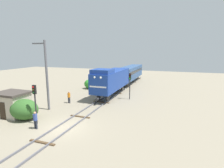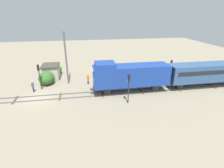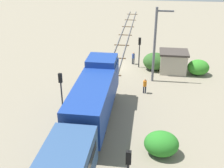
{
  "view_description": "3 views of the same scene",
  "coord_description": "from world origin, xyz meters",
  "px_view_note": "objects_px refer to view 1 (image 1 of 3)",
  "views": [
    {
      "loc": [
        9.65,
        -13.26,
        7.22
      ],
      "look_at": [
        0.66,
        11.75,
        2.28
      ],
      "focal_mm": 28.0,
      "sensor_mm": 36.0,
      "label": 1
    },
    {
      "loc": [
        23.34,
        6.53,
        11.28
      ],
      "look_at": [
        1.1,
        10.38,
        1.93
      ],
      "focal_mm": 28.0,
      "sensor_mm": 36.0,
      "label": 2
    },
    {
      "loc": [
        -4.39,
        34.38,
        14.07
      ],
      "look_at": [
        -0.9,
        8.97,
        1.71
      ],
      "focal_mm": 45.0,
      "sensor_mm": 36.0,
      "label": 3
    }
  ],
  "objects_px": {
    "traffic_signal_near": "(35,97)",
    "relay_hut": "(13,104)",
    "traffic_signal_mid": "(130,81)",
    "worker_near_track": "(35,119)",
    "traffic_signal_far": "(109,74)",
    "catenary_mast": "(46,74)",
    "passenger_car_leading": "(131,72)",
    "locomotive": "(111,79)",
    "worker_by_signal": "(69,96)"
  },
  "relations": [
    {
      "from": "traffic_signal_near",
      "to": "relay_hut",
      "type": "relative_size",
      "value": 1.14
    },
    {
      "from": "traffic_signal_mid",
      "to": "worker_near_track",
      "type": "height_order",
      "value": "traffic_signal_mid"
    },
    {
      "from": "traffic_signal_far",
      "to": "catenary_mast",
      "type": "bearing_deg",
      "value": -94.73
    },
    {
      "from": "passenger_car_leading",
      "to": "locomotive",
      "type": "bearing_deg",
      "value": -90.0
    },
    {
      "from": "traffic_signal_near",
      "to": "worker_near_track",
      "type": "height_order",
      "value": "traffic_signal_near"
    },
    {
      "from": "traffic_signal_mid",
      "to": "worker_near_track",
      "type": "relative_size",
      "value": 2.35
    },
    {
      "from": "locomotive",
      "to": "worker_by_signal",
      "type": "bearing_deg",
      "value": -124.94
    },
    {
      "from": "traffic_signal_mid",
      "to": "traffic_signal_far",
      "type": "distance_m",
      "value": 11.74
    },
    {
      "from": "worker_by_signal",
      "to": "relay_hut",
      "type": "bearing_deg",
      "value": -119.84
    },
    {
      "from": "traffic_signal_near",
      "to": "catenary_mast",
      "type": "height_order",
      "value": "catenary_mast"
    },
    {
      "from": "traffic_signal_near",
      "to": "worker_by_signal",
      "type": "height_order",
      "value": "traffic_signal_near"
    },
    {
      "from": "traffic_signal_mid",
      "to": "traffic_signal_far",
      "type": "relative_size",
      "value": 1.11
    },
    {
      "from": "traffic_signal_near",
      "to": "catenary_mast",
      "type": "xyz_separation_m",
      "value": [
        -1.86,
        4.04,
        1.75
      ]
    },
    {
      "from": "worker_by_signal",
      "to": "traffic_signal_near",
      "type": "bearing_deg",
      "value": -84.47
    },
    {
      "from": "locomotive",
      "to": "traffic_signal_near",
      "type": "relative_size",
      "value": 2.9
    },
    {
      "from": "traffic_signal_near",
      "to": "traffic_signal_mid",
      "type": "bearing_deg",
      "value": 61.67
    },
    {
      "from": "traffic_signal_far",
      "to": "relay_hut",
      "type": "bearing_deg",
      "value": -100.69
    },
    {
      "from": "traffic_signal_far",
      "to": "relay_hut",
      "type": "xyz_separation_m",
      "value": [
        -3.9,
        -20.65,
        -1.14
      ]
    },
    {
      "from": "locomotive",
      "to": "traffic_signal_mid",
      "type": "xyz_separation_m",
      "value": [
        3.4,
        -1.1,
        0.01
      ]
    },
    {
      "from": "locomotive",
      "to": "worker_near_track",
      "type": "height_order",
      "value": "locomotive"
    },
    {
      "from": "passenger_car_leading",
      "to": "catenary_mast",
      "type": "height_order",
      "value": "catenary_mast"
    },
    {
      "from": "catenary_mast",
      "to": "passenger_car_leading",
      "type": "bearing_deg",
      "value": 77.41
    },
    {
      "from": "locomotive",
      "to": "worker_near_track",
      "type": "distance_m",
      "value": 14.64
    },
    {
      "from": "traffic_signal_mid",
      "to": "worker_by_signal",
      "type": "distance_m",
      "value": 9.22
    },
    {
      "from": "traffic_signal_near",
      "to": "traffic_signal_mid",
      "type": "distance_m",
      "value": 13.91
    },
    {
      "from": "locomotive",
      "to": "worker_near_track",
      "type": "relative_size",
      "value": 6.82
    },
    {
      "from": "passenger_car_leading",
      "to": "traffic_signal_far",
      "type": "bearing_deg",
      "value": -125.71
    },
    {
      "from": "traffic_signal_far",
      "to": "catenary_mast",
      "type": "relative_size",
      "value": 0.42
    },
    {
      "from": "passenger_car_leading",
      "to": "traffic_signal_mid",
      "type": "height_order",
      "value": "traffic_signal_mid"
    },
    {
      "from": "locomotive",
      "to": "worker_by_signal",
      "type": "xyz_separation_m",
      "value": [
        -4.2,
        -6.01,
        -1.78
      ]
    },
    {
      "from": "traffic_signal_far",
      "to": "worker_near_track",
      "type": "xyz_separation_m",
      "value": [
        1.2,
        -22.65,
        -1.54
      ]
    },
    {
      "from": "catenary_mast",
      "to": "traffic_signal_mid",
      "type": "bearing_deg",
      "value": 44.14
    },
    {
      "from": "worker_by_signal",
      "to": "catenary_mast",
      "type": "xyz_separation_m",
      "value": [
        -0.86,
        -3.29,
        3.54
      ]
    },
    {
      "from": "traffic_signal_near",
      "to": "worker_near_track",
      "type": "bearing_deg",
      "value": -50.98
    },
    {
      "from": "traffic_signal_far",
      "to": "catenary_mast",
      "type": "height_order",
      "value": "catenary_mast"
    },
    {
      "from": "traffic_signal_far",
      "to": "catenary_mast",
      "type": "distance_m",
      "value": 17.81
    },
    {
      "from": "traffic_signal_far",
      "to": "passenger_car_leading",
      "type": "bearing_deg",
      "value": 54.29
    },
    {
      "from": "traffic_signal_far",
      "to": "worker_by_signal",
      "type": "bearing_deg",
      "value": -92.4
    },
    {
      "from": "traffic_signal_far",
      "to": "traffic_signal_mid",
      "type": "bearing_deg",
      "value": -53.4
    },
    {
      "from": "locomotive",
      "to": "passenger_car_leading",
      "type": "bearing_deg",
      "value": 90.0
    },
    {
      "from": "traffic_signal_near",
      "to": "relay_hut",
      "type": "distance_m",
      "value": 4.64
    },
    {
      "from": "passenger_car_leading",
      "to": "relay_hut",
      "type": "distance_m",
      "value": 26.76
    },
    {
      "from": "passenger_car_leading",
      "to": "worker_near_track",
      "type": "distance_m",
      "value": 27.81
    },
    {
      "from": "traffic_signal_near",
      "to": "worker_near_track",
      "type": "distance_m",
      "value": 2.2
    },
    {
      "from": "passenger_car_leading",
      "to": "traffic_signal_mid",
      "type": "distance_m",
      "value": 14.83
    },
    {
      "from": "worker_by_signal",
      "to": "worker_near_track",
      "type": "bearing_deg",
      "value": -80.03
    },
    {
      "from": "passenger_car_leading",
      "to": "worker_near_track",
      "type": "xyz_separation_m",
      "value": [
        -2.4,
        -27.66,
        -1.53
      ]
    },
    {
      "from": "catenary_mast",
      "to": "traffic_signal_far",
      "type": "bearing_deg",
      "value": 85.27
    },
    {
      "from": "traffic_signal_far",
      "to": "worker_near_track",
      "type": "distance_m",
      "value": 22.74
    },
    {
      "from": "traffic_signal_near",
      "to": "traffic_signal_mid",
      "type": "relative_size",
      "value": 1.0
    }
  ]
}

